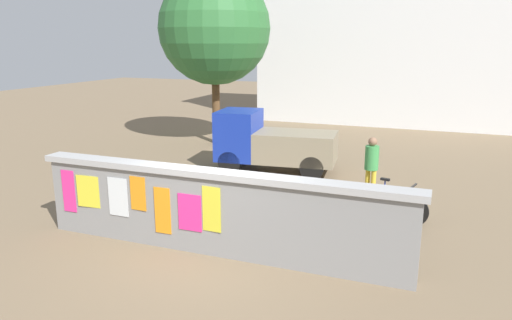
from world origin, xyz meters
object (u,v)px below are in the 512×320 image
(motorcycle, at_px, (283,201))
(bicycle_far, at_px, (390,205))
(auto_rickshaw_truck, at_px, (270,142))
(person_walking, at_px, (372,162))
(bicycle_near, at_px, (170,196))
(tree_roadside, at_px, (215,29))

(motorcycle, bearing_deg, bicycle_far, 21.19)
(auto_rickshaw_truck, relative_size, motorcycle, 1.97)
(motorcycle, distance_m, person_walking, 2.74)
(bicycle_near, xyz_separation_m, person_walking, (4.30, 2.51, 0.62))
(auto_rickshaw_truck, distance_m, person_walking, 3.74)
(motorcycle, distance_m, bicycle_near, 2.71)
(person_walking, relative_size, tree_roadside, 0.25)
(motorcycle, height_order, person_walking, person_walking)
(auto_rickshaw_truck, distance_m, tree_roadside, 5.83)
(bicycle_far, xyz_separation_m, person_walking, (-0.63, 1.29, 0.62))
(motorcycle, relative_size, tree_roadside, 0.29)
(person_walking, bearing_deg, auto_rickshaw_truck, 152.23)
(bicycle_far, bearing_deg, motorcycle, -158.81)
(bicycle_near, distance_m, bicycle_far, 5.07)
(auto_rickshaw_truck, xyz_separation_m, person_walking, (3.31, -1.74, 0.09))
(auto_rickshaw_truck, xyz_separation_m, bicycle_far, (3.93, -3.03, -0.54))
(auto_rickshaw_truck, bearing_deg, bicycle_near, -103.10)
(bicycle_far, relative_size, tree_roadside, 0.26)
(bicycle_near, relative_size, person_walking, 1.04)
(bicycle_near, height_order, tree_roadside, tree_roadside)
(motorcycle, xyz_separation_m, bicycle_near, (-2.69, -0.35, -0.10))
(auto_rickshaw_truck, relative_size, person_walking, 2.31)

